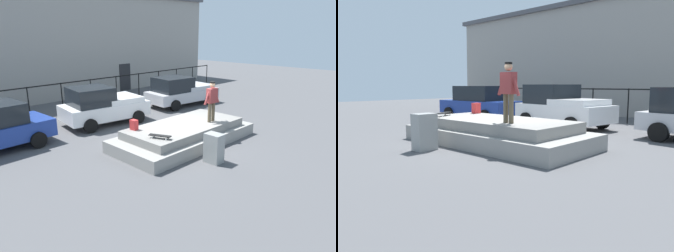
# 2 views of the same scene
# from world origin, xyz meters

# --- Properties ---
(ground_plane) EXTENTS (60.00, 60.00, 0.00)m
(ground_plane) POSITION_xyz_m (0.00, 0.00, 0.00)
(ground_plane) COLOR #4C4C4F
(concrete_ledge) EXTENTS (6.02, 2.81, 0.79)m
(concrete_ledge) POSITION_xyz_m (0.13, -0.30, 0.36)
(concrete_ledge) COLOR gray
(concrete_ledge) RESTS_ON ground_plane
(skateboarder) EXTENTS (0.88, 0.28, 1.66)m
(skateboarder) POSITION_xyz_m (1.15, -0.86, 1.75)
(skateboarder) COLOR brown
(skateboarder) RESTS_ON concrete_ledge
(skateboard) EXTENTS (0.51, 0.82, 0.12)m
(skateboard) POSITION_xyz_m (-1.81, -0.88, 0.89)
(skateboard) COLOR black
(skateboard) RESTS_ON concrete_ledge
(backpack) EXTENTS (0.21, 0.29, 0.39)m
(backpack) POSITION_xyz_m (-1.79, 0.56, 0.98)
(backpack) COLOR red
(backpack) RESTS_ON concrete_ledge
(car_blue_sedan_near) EXTENTS (4.52, 2.33, 1.79)m
(car_blue_sedan_near) POSITION_xyz_m (-5.72, 4.28, 0.90)
(car_blue_sedan_near) COLOR navy
(car_blue_sedan_near) RESTS_ON ground_plane
(car_white_pickup_mid) EXTENTS (4.29, 2.63, 1.86)m
(car_white_pickup_mid) POSITION_xyz_m (-0.60, 4.38, 0.92)
(car_white_pickup_mid) COLOR white
(car_white_pickup_mid) RESTS_ON ground_plane
(utility_box) EXTENTS (0.44, 0.60, 1.04)m
(utility_box) POSITION_xyz_m (-0.67, -2.37, 0.52)
(utility_box) COLOR gray
(utility_box) RESTS_ON ground_plane
(fence_row) EXTENTS (24.06, 0.06, 1.67)m
(fence_row) POSITION_xyz_m (0.00, 7.76, 1.16)
(fence_row) COLOR black
(fence_row) RESTS_ON ground_plane
(warehouse_building) EXTENTS (29.35, 8.50, 7.07)m
(warehouse_building) POSITION_xyz_m (0.00, 14.74, 3.55)
(warehouse_building) COLOR gray
(warehouse_building) RESTS_ON ground_plane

